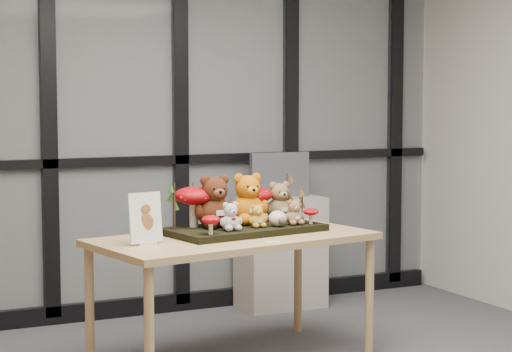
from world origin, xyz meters
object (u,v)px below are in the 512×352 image
plush_cream_hedgehog (277,218)px  diorama_tray (244,229)px  mushroom_back_left (194,205)px  sign_holder (146,221)px  bear_brown_medium (214,198)px  mushroom_front_right (311,215)px  bear_pooh_yellow (248,196)px  bear_beige_small (294,211)px  mushroom_back_right (256,202)px  bear_tan_back (279,199)px  cabinet (281,252)px  bear_small_yellow (257,215)px  display_table (233,248)px  mushroom_front_left (211,224)px  bear_white_bow (231,215)px  monitor (280,175)px

plush_cream_hedgehog → diorama_tray: bearing=140.3°
mushroom_back_left → sign_holder: 0.44m
bear_brown_medium → mushroom_front_right: (0.55, -0.12, -0.11)m
bear_brown_medium → mushroom_back_left: (-0.10, 0.06, -0.04)m
bear_pooh_yellow → bear_brown_medium: (-0.23, -0.05, 0.00)m
bear_brown_medium → bear_beige_small: bearing=-23.0°
bear_brown_medium → mushroom_back_right: size_ratio=1.47×
diorama_tray → mushroom_front_right: mushroom_front_right is taller
bear_tan_back → cabinet: size_ratio=0.32×
plush_cream_hedgehog → sign_holder: bearing=174.3°
bear_brown_medium → bear_small_yellow: bear_brown_medium is taller
bear_pooh_yellow → mushroom_back_right: bear_pooh_yellow is taller
bear_small_yellow → bear_beige_small: bear_beige_small is taller
display_table → plush_cream_hedgehog: plush_cream_hedgehog is taller
display_table → plush_cream_hedgehog: 0.31m
bear_brown_medium → bear_small_yellow: 0.26m
bear_beige_small → mushroom_front_left: bearing=-176.1°
bear_brown_medium → mushroom_back_left: bearing=141.2°
plush_cream_hedgehog → cabinet: (0.59, 1.11, -0.42)m
mushroom_front_left → cabinet: size_ratio=0.15×
bear_brown_medium → sign_holder: 0.51m
bear_beige_small → plush_cream_hedgehog: 0.12m
bear_white_bow → mushroom_back_left: bearing=111.7°
bear_brown_medium → plush_cream_hedgehog: bearing=-30.8°
diorama_tray → mushroom_back_left: bearing=151.7°
mushroom_back_left → mushroom_front_left: bearing=-94.7°
plush_cream_hedgehog → bear_tan_back: bearing=51.1°
mushroom_front_left → bear_beige_small: bearing=13.5°
bear_tan_back → plush_cream_hedgehog: size_ratio=2.54×
bear_small_yellow → cabinet: (0.71, 1.10, -0.44)m
bear_tan_back → bear_small_yellow: size_ratio=1.75×
bear_tan_back → monitor: bearing=53.0°
bear_white_bow → mushroom_front_left: bearing=-159.9°
mushroom_back_right → monitor: bearing=55.4°
diorama_tray → plush_cream_hedgehog: bearing=-39.7°
bear_small_yellow → monitor: monitor is taller
bear_small_yellow → cabinet: size_ratio=0.18×
bear_small_yellow → bear_brown_medium: bearing=142.0°
display_table → mushroom_front_right: size_ratio=16.64×
bear_white_bow → cabinet: (0.90, 1.14, -0.45)m
mushroom_back_left → mushroom_back_right: mushroom_back_left is taller
display_table → bear_brown_medium: 0.30m
bear_tan_back → mushroom_back_left: 0.57m
display_table → mushroom_back_left: mushroom_back_left is taller
cabinet → mushroom_front_left: bearing=-130.5°
bear_tan_back → mushroom_front_left: 0.69m
mushroom_front_left → bear_white_bow: bearing=29.8°
mushroom_back_left → cabinet: 1.47m
bear_pooh_yellow → sign_holder: bearing=-171.0°
bear_tan_back → cabinet: bearing=52.5°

